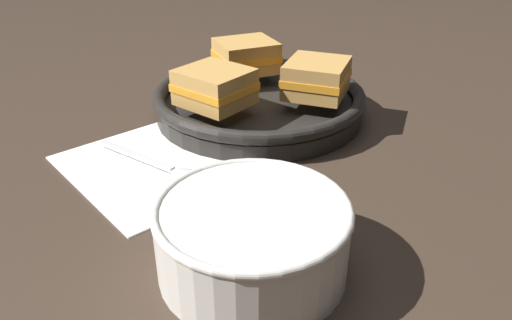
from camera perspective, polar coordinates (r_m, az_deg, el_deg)
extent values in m
plane|color=#382B21|center=(0.54, -5.09, -3.85)|extent=(4.00, 4.00, 0.00)
cube|color=white|center=(0.60, -11.64, -0.64)|extent=(0.23, 0.20, 0.00)
cylinder|color=silver|center=(0.42, -0.41, -8.99)|extent=(0.16, 0.16, 0.06)
cylinder|color=orange|center=(0.41, -0.42, -6.90)|extent=(0.14, 0.14, 0.01)
torus|color=silver|center=(0.41, -0.42, -5.64)|extent=(0.16, 0.16, 0.01)
cube|color=silver|center=(0.62, -13.57, 0.52)|extent=(0.12, 0.02, 0.01)
ellipsoid|color=silver|center=(0.56, -7.36, -1.95)|extent=(0.06, 0.03, 0.01)
cylinder|color=black|center=(0.72, 0.36, 5.96)|extent=(0.29, 0.29, 0.02)
torus|color=black|center=(0.71, 0.36, 7.52)|extent=(0.30, 0.30, 0.02)
cube|color=#C18E47|center=(0.65, -4.68, 7.19)|extent=(0.09, 0.08, 0.02)
cube|color=orange|center=(0.65, -4.73, 8.33)|extent=(0.09, 0.08, 0.01)
cube|color=#C18E47|center=(0.65, -4.78, 9.50)|extent=(0.09, 0.08, 0.02)
cube|color=#C18E47|center=(0.69, 6.87, 8.20)|extent=(0.10, 0.11, 0.02)
cube|color=orange|center=(0.68, 6.94, 9.29)|extent=(0.11, 0.11, 0.01)
cube|color=#C18E47|center=(0.68, 7.01, 10.41)|extent=(0.10, 0.11, 0.02)
cube|color=#C18E47|center=(0.78, -1.13, 10.83)|extent=(0.11, 0.11, 0.02)
cube|color=orange|center=(0.77, -1.14, 11.82)|extent=(0.11, 0.11, 0.01)
cube|color=#C18E47|center=(0.77, -1.16, 12.81)|extent=(0.11, 0.11, 0.02)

